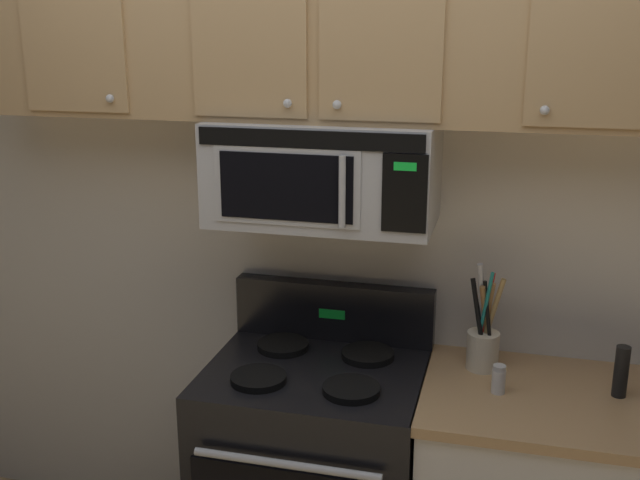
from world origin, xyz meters
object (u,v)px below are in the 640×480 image
at_px(salt_shaker, 499,379).
at_px(pepper_mill, 621,371).
at_px(stove_range, 315,477).
at_px(over_range_microwave, 324,172).
at_px(utensil_crock_cream, 483,340).

distance_m(salt_shaker, pepper_mill, 0.39).
bearing_deg(stove_range, over_range_microwave, 90.14).
bearing_deg(salt_shaker, utensil_crock_cream, 109.35).
xyz_separation_m(over_range_microwave, pepper_mill, (1.00, -0.07, -0.59)).
distance_m(over_range_microwave, salt_shaker, 0.90).
bearing_deg(over_range_microwave, pepper_mill, -3.71).
bearing_deg(stove_range, salt_shaker, -2.14).
height_order(stove_range, salt_shaker, stove_range).
distance_m(stove_range, over_range_microwave, 1.11).
xyz_separation_m(stove_range, over_range_microwave, (-0.00, 0.12, 1.11)).
bearing_deg(utensil_crock_cream, stove_range, -165.07).
relative_size(over_range_microwave, pepper_mill, 4.40).
bearing_deg(salt_shaker, stove_range, 177.86).
height_order(over_range_microwave, salt_shaker, over_range_microwave).
distance_m(over_range_microwave, utensil_crock_cream, 0.80).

